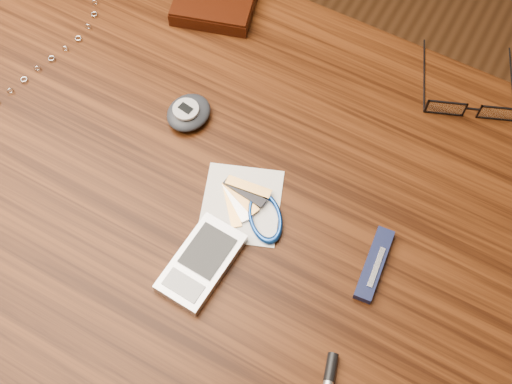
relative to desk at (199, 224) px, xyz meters
The scene contains 8 objects.
ground 0.65m from the desk, ahead, with size 3.80×3.80×0.00m, color #472814.
desk is the anchor object (origin of this frame).
wallet_and_card 0.32m from the desk, 115.23° to the left, with size 0.13×0.16×0.02m.
eyeglasses 0.40m from the desk, 47.04° to the left, with size 0.16×0.16×0.03m.
pda_phone 0.15m from the desk, 52.31° to the right, with size 0.06×0.11×0.02m.
pedometer 0.16m from the desk, 124.16° to the left, with size 0.06×0.07×0.03m.
notepad_keys 0.13m from the desk, ahead, with size 0.14×0.13×0.01m.
pocket_knife 0.26m from the desk, ahead, with size 0.03×0.09×0.01m.
Camera 1 is at (0.25, -0.28, 1.45)m, focal length 45.00 mm.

